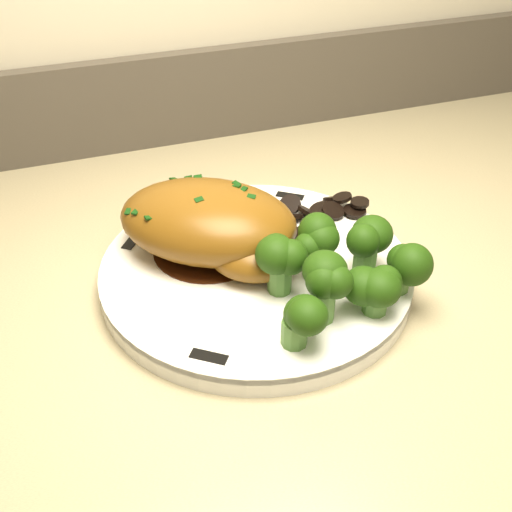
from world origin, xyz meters
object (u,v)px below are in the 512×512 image
object	(u,v)px
counter	(497,436)
plate	(256,272)
chicken_breast	(213,225)
broccoli_florets	(337,275)

from	to	relation	value
counter	plate	size ratio (longest dim) A/B	6.55
plate	counter	bearing A→B (deg)	0.92
chicken_breast	broccoli_florets	world-z (taller)	chicken_breast
counter	broccoli_florets	xyz separation A→B (m)	(-0.35, -0.08, 0.47)
broccoli_florets	counter	bearing A→B (deg)	12.84
plate	broccoli_florets	size ratio (longest dim) A/B	2.02
chicken_breast	broccoli_florets	xyz separation A→B (m)	(0.08, -0.10, -0.00)
plate	chicken_breast	world-z (taller)	chicken_breast
broccoli_florets	plate	bearing A→B (deg)	123.94
chicken_breast	plate	bearing A→B (deg)	-10.11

